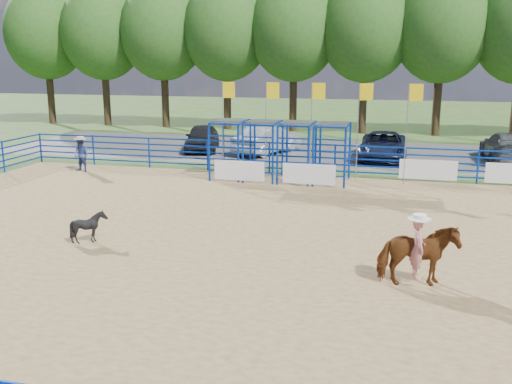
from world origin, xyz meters
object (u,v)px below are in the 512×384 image
at_px(calf, 89,227).
at_px(car_a, 202,138).
at_px(spectator_cowboy, 81,154).
at_px(car_c, 383,146).
at_px(horse_and_rider, 417,251).
at_px(car_d, 507,147).
at_px(car_b, 267,140).

distance_m(calf, car_a, 16.99).
distance_m(spectator_cowboy, car_c, 15.23).
relative_size(spectator_cowboy, car_c, 0.31).
bearing_deg(horse_and_rider, spectator_cowboy, 145.29).
bearing_deg(horse_and_rider, car_c, 94.78).
xyz_separation_m(horse_and_rider, car_a, (-11.67, 17.79, -0.13)).
distance_m(car_a, car_d, 16.46).
height_order(car_b, car_c, car_b).
bearing_deg(car_b, car_a, 19.45).
height_order(calf, car_b, car_b).
relative_size(car_a, car_b, 0.93).
height_order(car_a, car_c, car_a).
bearing_deg(calf, car_b, 6.38).
relative_size(calf, spectator_cowboy, 0.57).
bearing_deg(car_a, horse_and_rider, -70.93).
height_order(calf, car_a, car_a).
bearing_deg(car_d, car_b, 1.27).
height_order(calf, car_d, car_d).
bearing_deg(car_a, car_d, -12.15).
height_order(spectator_cowboy, car_a, spectator_cowboy).
distance_m(car_a, car_c, 10.23).
relative_size(car_c, car_d, 1.00).
bearing_deg(spectator_cowboy, car_a, 65.76).
bearing_deg(horse_and_rider, car_b, 113.75).
bearing_deg(car_c, car_b, 176.78).
xyz_separation_m(car_c, car_d, (6.23, 1.03, 0.03)).
height_order(horse_and_rider, calf, horse_and_rider).
bearing_deg(car_a, car_b, -16.04).
height_order(spectator_cowboy, car_d, spectator_cowboy).
distance_m(car_b, car_c, 6.33).
distance_m(spectator_cowboy, car_a, 8.12).
relative_size(horse_and_rider, car_c, 0.47).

